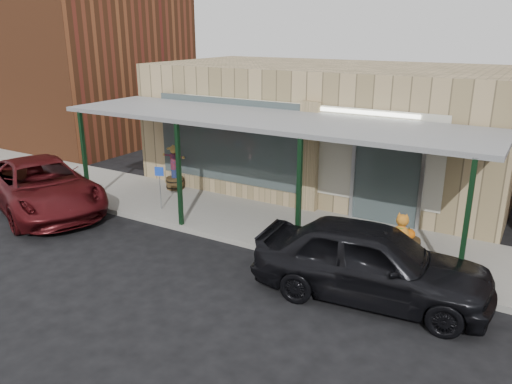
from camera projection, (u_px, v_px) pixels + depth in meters
The scene contains 10 objects.
ground at pixel (184, 276), 11.35m from camera, with size 120.00×120.00×0.00m, color black.
sidewalk at pixel (263, 222), 14.27m from camera, with size 40.00×3.20×0.15m, color gray.
storefront at pixel (329, 127), 17.37m from camera, with size 12.00×6.25×4.20m.
awning at pixel (263, 121), 13.32m from camera, with size 12.00×3.00×3.04m.
block_buildings_near at pixel (398, 78), 16.72m from camera, with size 61.00×8.00×8.00m.
barrel_scarecrow at pixel (175, 174), 16.90m from camera, with size 0.92×0.74×1.53m.
barrel_pumpkin at pixel (408, 244), 12.07m from camera, with size 0.65×0.65×0.69m.
handicap_sign at pixel (160, 182), 14.88m from camera, with size 0.26×0.11×1.31m.
parked_sedan at pixel (371, 261), 10.21m from camera, with size 4.98×2.40×1.66m.
car_maroon at pixel (41, 186), 15.26m from camera, with size 2.57×5.58×1.55m, color #511014.
Camera 1 is at (6.60, -7.93, 5.36)m, focal length 35.00 mm.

